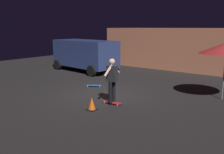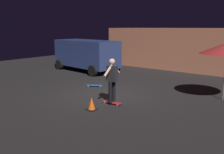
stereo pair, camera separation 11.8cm
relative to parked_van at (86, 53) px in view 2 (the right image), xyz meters
name	(u,v)px [view 2 (the right image)]	position (x,y,z in m)	size (l,w,h in m)	color
ground_plane	(107,94)	(4.84, -3.65, -1.16)	(28.00, 28.00, 0.00)	black
low_building	(182,48)	(4.50, 5.10, 0.24)	(10.78, 3.31, 2.81)	#B76B4C
parked_van	(86,53)	(0.00, 0.00, 0.00)	(4.77, 2.61, 2.03)	navy
skateboard_ridden	(112,103)	(5.87, -4.62, -1.11)	(0.79, 0.26, 0.07)	#AD1E23
skateboard_spare	(95,85)	(3.46, -2.98, -1.11)	(0.76, 0.60, 0.07)	#1959B2
skater	(112,77)	(5.87, -4.62, -0.12)	(0.39, 0.99, 1.67)	black
traffic_cone	(92,104)	(5.73, -5.60, -0.95)	(0.34, 0.34, 0.46)	black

